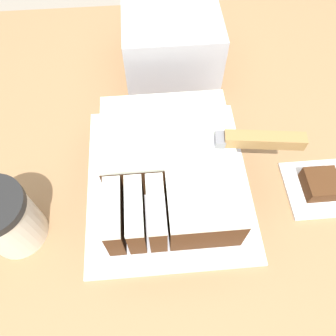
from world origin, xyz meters
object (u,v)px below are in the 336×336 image
knife (241,140)px  cake_board (168,181)px  brownie (321,184)px  cake (170,166)px  coffee_cup (6,219)px  storage_box (171,42)px

knife → cake_board: bearing=13.0°
knife → brownie: size_ratio=5.95×
cake_board → brownie: size_ratio=5.79×
cake → brownie: (0.26, -0.04, -0.03)m
cake → coffee_cup: bearing=-162.7°
knife → coffee_cup: coffee_cup is taller
knife → storage_box: (-0.09, 0.29, -0.03)m
coffee_cup → brownie: bearing=4.2°
cake → brownie: cake is taller
coffee_cup → knife: bearing=13.3°
knife → storage_box: size_ratio=1.73×
cake_board → cake: (0.00, 0.00, 0.05)m
cake_board → knife: 0.16m
storage_box → cake_board: bearing=-96.0°
cake → storage_box: (0.03, 0.30, 0.02)m
brownie → storage_box: storage_box is taller
knife → storage_box: bearing=-65.7°
brownie → storage_box: (-0.24, 0.34, 0.05)m
cake_board → knife: size_ratio=0.97×
cake_board → brownie: (0.27, -0.04, 0.02)m
knife → storage_box: 0.30m
cake_board → storage_box: (0.03, 0.30, 0.07)m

